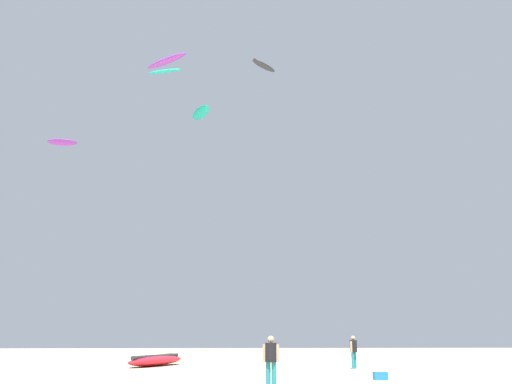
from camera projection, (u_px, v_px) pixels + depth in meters
name	position (u px, v px, depth m)	size (l,w,h in m)	color
person_foreground	(271.00, 357.00, 19.95)	(0.58, 0.40, 1.77)	teal
person_midground	(354.00, 349.00, 30.79)	(0.43, 0.45, 1.73)	teal
kite_grounded_near	(156.00, 361.00, 33.09)	(3.61, 5.47, 0.69)	red
cooler_box	(184.00, 382.00, 20.55)	(0.56, 0.36, 0.32)	white
gear_bag	(380.00, 376.00, 23.19)	(0.56, 0.36, 0.32)	blue
kite_aloft_0	(62.00, 142.00, 55.19)	(2.86, 1.10, 0.70)	purple
kite_aloft_2	(165.00, 71.00, 49.22)	(3.21, 1.82, 0.62)	#19B29E
kite_aloft_3	(201.00, 113.00, 59.68)	(2.74, 4.23, 0.88)	#19B29E
kite_aloft_5	(264.00, 66.00, 50.49)	(2.66, 2.80, 0.41)	#2D2D33
kite_aloft_6	(166.00, 61.00, 38.87)	(3.46, 3.21, 0.69)	purple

